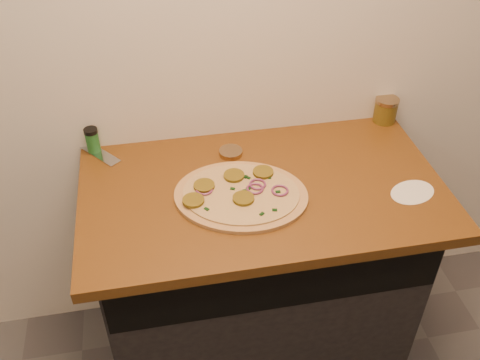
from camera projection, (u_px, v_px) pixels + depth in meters
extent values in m
cube|color=silver|center=(244.00, 16.00, 1.74)|extent=(4.00, 0.02, 2.70)
cube|color=black|center=(258.00, 274.00, 2.09)|extent=(1.10, 0.60, 0.86)
cube|color=brown|center=(262.00, 190.00, 1.78)|extent=(1.20, 0.70, 0.04)
cylinder|color=tan|center=(241.00, 195.00, 1.72)|extent=(0.52, 0.52, 0.01)
cylinder|color=beige|center=(241.00, 193.00, 1.71)|extent=(0.45, 0.45, 0.01)
cylinder|color=brown|center=(243.00, 198.00, 1.68)|extent=(0.07, 0.07, 0.01)
cylinder|color=brown|center=(234.00, 176.00, 1.77)|extent=(0.07, 0.07, 0.01)
cylinder|color=brown|center=(204.00, 186.00, 1.73)|extent=(0.07, 0.07, 0.01)
cylinder|color=brown|center=(193.00, 200.00, 1.67)|extent=(0.07, 0.07, 0.01)
cylinder|color=brown|center=(263.00, 172.00, 1.79)|extent=(0.07, 0.07, 0.01)
torus|color=#6E2955|center=(255.00, 189.00, 1.72)|extent=(0.06, 0.06, 0.01)
torus|color=#6E2955|center=(204.00, 190.00, 1.72)|extent=(0.06, 0.06, 0.01)
torus|color=#6E2955|center=(258.00, 184.00, 1.74)|extent=(0.06, 0.06, 0.01)
torus|color=#6E2955|center=(280.00, 190.00, 1.71)|extent=(0.06, 0.06, 0.01)
cube|color=black|center=(245.00, 191.00, 1.72)|extent=(0.02, 0.01, 0.00)
cube|color=black|center=(275.00, 210.00, 1.64)|extent=(0.02, 0.01, 0.00)
cube|color=black|center=(262.00, 214.00, 1.63)|extent=(0.02, 0.02, 0.00)
cube|color=black|center=(270.00, 177.00, 1.77)|extent=(0.01, 0.02, 0.00)
cube|color=black|center=(233.00, 189.00, 1.72)|extent=(0.02, 0.02, 0.00)
cube|color=black|center=(248.00, 178.00, 1.77)|extent=(0.02, 0.02, 0.00)
cube|color=black|center=(259.00, 176.00, 1.77)|extent=(0.02, 0.02, 0.00)
cube|color=black|center=(240.00, 172.00, 1.79)|extent=(0.02, 0.01, 0.00)
cube|color=black|center=(207.00, 209.00, 1.65)|extent=(0.02, 0.02, 0.00)
cube|color=black|center=(200.00, 181.00, 1.76)|extent=(0.02, 0.02, 0.00)
cube|color=black|center=(233.00, 177.00, 1.77)|extent=(0.02, 0.01, 0.00)
cube|color=black|center=(245.00, 177.00, 1.77)|extent=(0.02, 0.02, 0.00)
cube|color=black|center=(248.00, 188.00, 1.73)|extent=(0.02, 0.02, 0.00)
cube|color=black|center=(278.00, 192.00, 1.71)|extent=(0.02, 0.01, 0.00)
cube|color=#B7BAC1|center=(95.00, 151.00, 1.92)|extent=(0.19, 0.22, 0.01)
cube|color=black|center=(67.00, 133.00, 1.99)|extent=(0.10, 0.12, 0.02)
cylinder|color=#997D58|center=(231.00, 152.00, 1.90)|extent=(0.11, 0.11, 0.02)
cylinder|color=maroon|center=(385.00, 112.00, 2.05)|extent=(0.09, 0.09, 0.08)
cylinder|color=#997D58|center=(388.00, 100.00, 2.02)|extent=(0.09, 0.09, 0.01)
cylinder|color=#1E6227|center=(93.00, 142.00, 1.89)|extent=(0.05, 0.05, 0.08)
cylinder|color=black|center=(90.00, 131.00, 1.86)|extent=(0.05, 0.05, 0.01)
cylinder|color=silver|center=(412.00, 192.00, 1.74)|extent=(0.21, 0.21, 0.00)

